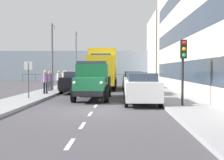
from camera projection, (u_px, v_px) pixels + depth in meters
name	position (u px, v px, depth m)	size (l,w,h in m)	color
ground_plane	(105.00, 92.00, 22.97)	(80.00, 80.00, 0.00)	#423F44
sidewalk_left	(160.00, 92.00, 22.83)	(2.40, 40.85, 0.15)	gray
sidewalk_right	(50.00, 91.00, 23.11)	(2.40, 40.85, 0.15)	gray
road_centreline_markings	(104.00, 94.00, 21.85)	(0.12, 36.22, 0.01)	silver
building_far_block	(177.00, 50.00, 41.05)	(7.96, 11.96, 9.53)	beige
sea_horizon	(113.00, 66.00, 46.27)	(80.00, 0.80, 5.00)	#8C9EAD
seawall_railing	(112.00, 76.00, 42.74)	(28.08, 0.08, 1.20)	#4C5156
truck_vintage_green	(92.00, 81.00, 17.30)	(2.17, 5.64, 2.43)	black
lorry_cargo_yellow	(103.00, 68.00, 26.97)	(2.58, 8.20, 3.87)	gold
car_white_kerbside_near	(141.00, 88.00, 15.15)	(1.90, 4.23, 1.72)	white
car_silver_kerbside_1	(136.00, 83.00, 20.35)	(1.84, 4.43, 1.72)	#B7BABF
car_teal_kerbside_2	(132.00, 80.00, 26.69)	(1.90, 4.13, 1.72)	#1E6670
car_black_oppositeside_0	(75.00, 82.00, 22.71)	(1.82, 4.45, 1.72)	black
car_grey_oppositeside_1	(84.00, 79.00, 28.33)	(1.84, 4.06, 1.72)	slate
car_red_oppositeside_2	(91.00, 77.00, 34.74)	(1.81, 4.21, 1.72)	#B21E1E
pedestrian_by_lamp	(45.00, 80.00, 20.12)	(0.53, 0.34, 1.70)	black
pedestrian_strolling	(50.00, 79.00, 22.65)	(0.53, 0.34, 1.62)	#383342
pedestrian_with_bag	(59.00, 78.00, 24.33)	(0.53, 0.34, 1.64)	#383342
pedestrian_couple_b	(64.00, 78.00, 27.37)	(0.53, 0.34, 1.63)	#383342
pedestrian_couple_a	(66.00, 76.00, 29.59)	(0.53, 0.34, 1.70)	#4C473D
traffic_light_near	(183.00, 58.00, 13.40)	(0.28, 0.41, 3.20)	black
lamp_post_promenade	(53.00, 50.00, 23.67)	(0.32, 1.14, 5.67)	#59595B
lamp_post_far	(76.00, 53.00, 35.93)	(0.32, 1.14, 6.65)	#59595B
street_sign	(28.00, 73.00, 16.98)	(0.50, 0.07, 2.25)	#4C4C4C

